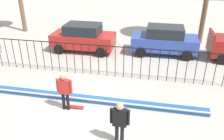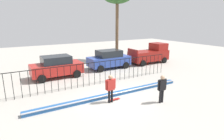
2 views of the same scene
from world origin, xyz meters
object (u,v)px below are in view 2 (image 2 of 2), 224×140
Objects in this scene: camera_operator at (162,86)px; pickup_truck at (150,54)px; skateboarder at (111,86)px; parked_car_blue at (109,59)px; skateboard at (114,99)px; parked_car_red at (57,67)px.

pickup_truck is (6.93, 8.84, 0.00)m from camera_operator.
skateboarder is 0.40× the size of parked_car_blue.
skateboarder is 1.01× the size of camera_operator.
skateboarder is 1.05m from skateboard.
parked_car_red is 5.53m from parked_car_blue.
parked_car_red is 10.94m from pickup_truck.
parked_car_red reaches higher than skateboarder.
parked_car_blue is (1.51, 9.00, -0.06)m from camera_operator.
skateboard is (0.34, 0.15, -0.98)m from skateboarder.
pickup_truck is (9.22, 7.11, 0.98)m from skateboard.
skateboarder is 7.05m from parked_car_red.
skateboarder is at bearing -30.38° from camera_operator.
skateboarder reaches higher than camera_operator.
skateboard is at bearing -113.69° from parked_car_blue.
camera_operator is at bearing -65.43° from parked_car_red.
skateboard is at bearing -5.06° from skateboarder.
parked_car_red is at bearing 86.81° from skateboard.
camera_operator is at bearing -95.65° from parked_car_blue.
parked_car_blue reaches higher than skateboard.
parked_car_blue is (5.50, 0.50, 0.00)m from parked_car_red.
pickup_truck is (9.56, 7.26, -0.00)m from skateboarder.
parked_car_blue is at bearing 45.06° from skateboard.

